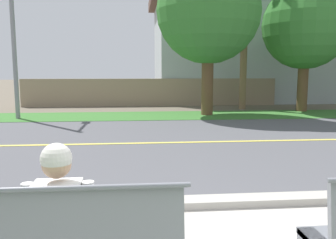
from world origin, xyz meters
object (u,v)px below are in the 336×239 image
Objects in this scene: seated_person_white at (62,215)px; shade_tree_left at (309,19)px; streetlamp at (14,12)px; shade_tree_far_left at (212,3)px.

seated_person_white is 0.20× the size of shade_tree_left.
streetlamp is 11.92m from shade_tree_left.
shade_tree_far_left is at bearing 72.36° from seated_person_white.
seated_person_white is 12.19m from streetlamp.
streetlamp is at bearing -174.66° from shade_tree_left.
seated_person_white is at bearing -123.34° from shade_tree_left.
shade_tree_left is (11.87, 1.11, 0.06)m from streetlamp.
shade_tree_left is at bearing 11.60° from shade_tree_far_left.
shade_tree_far_left is (7.42, 0.20, 0.49)m from streetlamp.
shade_tree_far_left reaches higher than seated_person_white.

